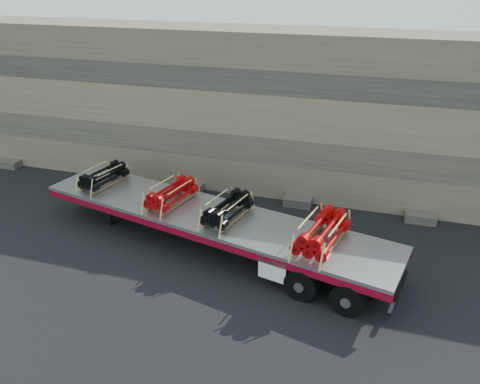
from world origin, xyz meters
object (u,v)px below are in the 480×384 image
object	(u,v)px
bundle_rear	(322,233)
bundle_front	(104,176)
bundle_midfront	(171,194)
bundle_midrear	(227,209)
trailer	(210,230)

from	to	relation	value
bundle_rear	bundle_front	bearing A→B (deg)	180.00
bundle_rear	bundle_midfront	bearing A→B (deg)	-180.00
bundle_midrear	bundle_midfront	bearing A→B (deg)	-180.00
bundle_rear	trailer	bearing A→B (deg)	180.00
bundle_midrear	trailer	bearing A→B (deg)	180.00
trailer	bundle_midfront	distance (m)	1.95
bundle_front	bundle_rear	world-z (taller)	bundle_rear
trailer	bundle_front	xyz separation A→B (m)	(-4.90, 1.12, 1.02)
bundle_midrear	bundle_rear	size ratio (longest dim) A/B	0.87
bundle_midfront	bundle_rear	distance (m)	5.86
trailer	bundle_rear	distance (m)	4.35
bundle_front	bundle_rear	distance (m)	9.24
bundle_front	trailer	bearing A→B (deg)	0.00
bundle_front	bundle_rear	size ratio (longest dim) A/B	0.82
trailer	bundle_midrear	xyz separation A→B (m)	(0.74, -0.17, 1.04)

